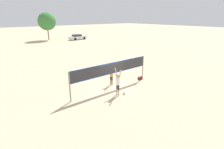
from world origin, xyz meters
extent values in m
plane|color=#C6B28C|center=(0.00, 0.00, 0.00)|extent=(200.00, 200.00, 0.00)
cylinder|color=gray|center=(-3.94, 0.00, 1.16)|extent=(0.11, 0.11, 2.33)
cylinder|color=gray|center=(3.94, 0.00, 1.16)|extent=(0.11, 0.11, 2.33)
cube|color=#2D2D33|center=(0.00, 0.00, 1.84)|extent=(7.76, 0.02, 0.97)
cube|color=#1E4CB2|center=(0.00, 0.00, 2.30)|extent=(7.76, 0.03, 0.06)
cube|color=#1E4CB2|center=(0.00, 0.00, 1.39)|extent=(7.76, 0.03, 0.06)
cylinder|color=tan|center=(-0.48, -1.42, 0.24)|extent=(0.11, 0.11, 0.49)
cylinder|color=black|center=(-0.48, -1.42, 0.69)|extent=(0.12, 0.12, 0.40)
cylinder|color=tan|center=(-0.48, -1.22, 0.24)|extent=(0.11, 0.11, 0.49)
cylinder|color=black|center=(-0.48, -1.22, 0.69)|extent=(0.12, 0.12, 0.40)
cylinder|color=white|center=(-0.48, -1.32, 1.20)|extent=(0.28, 0.28, 0.63)
sphere|color=tan|center=(-0.48, -1.32, 1.63)|extent=(0.24, 0.24, 0.24)
cylinder|color=tan|center=(-0.48, -1.56, 1.82)|extent=(0.08, 0.22, 0.70)
cylinder|color=tan|center=(-0.48, -1.07, 1.82)|extent=(0.08, 0.22, 0.70)
cylinder|color=#8C664C|center=(0.49, 0.79, 0.22)|extent=(0.11, 0.11, 0.45)
cylinder|color=black|center=(0.49, 0.79, 0.63)|extent=(0.12, 0.12, 0.37)
cylinder|color=#8C664C|center=(0.49, 0.59, 0.22)|extent=(0.11, 0.11, 0.45)
cylinder|color=black|center=(0.49, 0.59, 0.63)|extent=(0.12, 0.12, 0.37)
cylinder|color=orange|center=(0.49, 0.69, 1.10)|extent=(0.28, 0.28, 0.58)
sphere|color=#8C664C|center=(0.49, 0.69, 1.50)|extent=(0.22, 0.22, 0.22)
cylinder|color=#8C664C|center=(0.49, 0.92, 1.68)|extent=(0.08, 0.21, 0.65)
cylinder|color=#8C664C|center=(0.49, 0.45, 1.68)|extent=(0.08, 0.21, 0.65)
sphere|color=silver|center=(0.01, -1.55, 0.11)|extent=(0.21, 0.21, 0.21)
cube|color=maroon|center=(3.63, -0.01, 0.13)|extent=(0.42, 0.29, 0.25)
cube|color=silver|center=(13.85, 31.27, 0.51)|extent=(4.72, 2.29, 0.77)
cube|color=#2D333D|center=(13.62, 31.25, 1.13)|extent=(2.21, 1.91, 0.47)
cylinder|color=black|center=(15.18, 32.29, 0.32)|extent=(0.66, 0.28, 0.64)
cylinder|color=black|center=(15.34, 30.50, 0.32)|extent=(0.66, 0.28, 0.64)
cylinder|color=black|center=(12.36, 32.04, 0.32)|extent=(0.66, 0.28, 0.64)
cylinder|color=black|center=(12.52, 30.25, 0.32)|extent=(0.66, 0.28, 0.64)
cylinder|color=brown|center=(7.56, 35.23, 1.72)|extent=(0.24, 0.24, 3.45)
sphere|color=#387A38|center=(7.56, 35.23, 4.67)|extent=(4.46, 4.46, 4.46)
camera|label=1|loc=(-8.93, -10.89, 6.03)|focal=28.00mm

